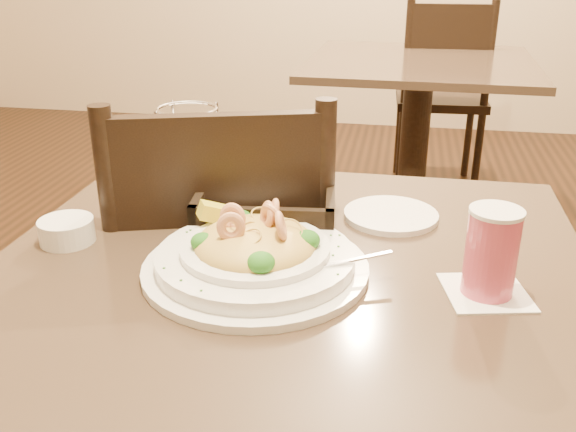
% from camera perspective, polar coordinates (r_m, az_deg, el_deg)
% --- Properties ---
extents(main_table, '(0.90, 0.90, 0.72)m').
position_cam_1_polar(main_table, '(1.07, -0.20, -15.67)').
color(main_table, black).
rests_on(main_table, ground).
extents(background_table, '(0.93, 0.93, 0.72)m').
position_cam_1_polar(background_table, '(2.77, 11.34, 8.84)').
color(background_table, black).
rests_on(background_table, ground).
extents(dining_chair_near, '(0.52, 0.52, 0.93)m').
position_cam_1_polar(dining_chair_near, '(1.32, -5.76, -7.15)').
color(dining_chair_near, black).
rests_on(dining_chair_near, ground).
extents(dining_chair_far, '(0.44, 0.44, 0.93)m').
position_cam_1_polar(dining_chair_far, '(3.21, 13.52, 10.69)').
color(dining_chair_far, black).
rests_on(dining_chair_far, ground).
extents(pasta_bowl, '(0.36, 0.33, 0.11)m').
position_cam_1_polar(pasta_bowl, '(0.93, -2.93, -3.34)').
color(pasta_bowl, white).
rests_on(pasta_bowl, main_table).
extents(drink_glass, '(0.13, 0.13, 0.13)m').
position_cam_1_polar(drink_glass, '(0.90, 17.62, -3.16)').
color(drink_glass, white).
rests_on(drink_glass, main_table).
extents(bread_basket, '(0.25, 0.21, 0.06)m').
position_cam_1_polar(bread_basket, '(1.09, -1.90, 0.44)').
color(bread_basket, black).
rests_on(bread_basket, main_table).
extents(napkin_caddy, '(0.11, 0.11, 0.18)m').
position_cam_1_polar(napkin_caddy, '(1.19, -8.69, 4.92)').
color(napkin_caddy, silver).
rests_on(napkin_caddy, main_table).
extents(side_plate, '(0.21, 0.21, 0.01)m').
position_cam_1_polar(side_plate, '(1.13, 9.13, 0.08)').
color(side_plate, white).
rests_on(side_plate, main_table).
extents(butter_ramekin, '(0.09, 0.09, 0.04)m').
position_cam_1_polar(butter_ramekin, '(1.09, -19.08, -1.24)').
color(butter_ramekin, white).
rests_on(butter_ramekin, main_table).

